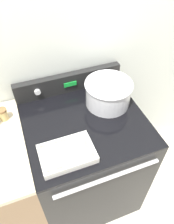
{
  "coord_description": "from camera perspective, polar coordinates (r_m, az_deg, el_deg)",
  "views": [
    {
      "loc": [
        -0.31,
        -0.51,
        1.97
      ],
      "look_at": [
        0.02,
        0.37,
        1.01
      ],
      "focal_mm": 35.0,
      "sensor_mm": 36.0,
      "label": 1
    }
  ],
  "objects": [
    {
      "name": "mixing_bowl",
      "position": [
        1.43,
        5.55,
        5.15
      ],
      "size": [
        0.31,
        0.31,
        0.17
      ],
      "color": "silver",
      "rests_on": "stove_range"
    },
    {
      "name": "stove_range",
      "position": [
        1.75,
        -0.42,
        -12.83
      ],
      "size": [
        0.76,
        0.73,
        0.95
      ],
      "color": "black",
      "rests_on": "ground_plane"
    },
    {
      "name": "control_panel",
      "position": [
        1.54,
        -4.74,
        7.72
      ],
      "size": [
        0.76,
        0.07,
        0.14
      ],
      "color": "black",
      "rests_on": "stove_range"
    },
    {
      "name": "ladle",
      "position": [
        1.57,
        10.03,
        6.17
      ],
      "size": [
        0.08,
        0.27,
        0.08
      ],
      "color": "#333338",
      "rests_on": "stove_range"
    },
    {
      "name": "side_counter",
      "position": [
        1.75,
        -21.76,
        -18.25
      ],
      "size": [
        0.53,
        0.7,
        0.96
      ],
      "color": "#896B4C",
      "rests_on": "ground_plane"
    },
    {
      "name": "spice_jar_brown_cap",
      "position": [
        1.43,
        -21.07,
        -0.54
      ],
      "size": [
        0.06,
        0.06,
        0.08
      ],
      "color": "tan",
      "rests_on": "side_counter"
    },
    {
      "name": "kitchen_wall",
      "position": [
        1.46,
        -6.03,
        16.15
      ],
      "size": [
        8.0,
        0.05,
        2.5
      ],
      "color": "silver",
      "rests_on": "ground_plane"
    },
    {
      "name": "casserole_dish",
      "position": [
        1.2,
        -5.23,
        -10.73
      ],
      "size": [
        0.29,
        0.2,
        0.05
      ],
      "color": "silver",
      "rests_on": "stove_range"
    }
  ]
}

